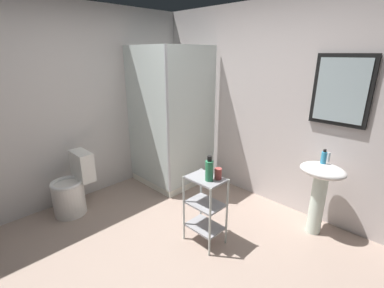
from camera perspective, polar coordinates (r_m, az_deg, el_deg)
ground_plane at (r=2.82m, az=-6.43°, el=-24.15°), size 4.20×4.20×0.02m
wall_back at (r=3.57m, az=16.83°, el=7.45°), size 4.20×0.14×2.50m
wall_left at (r=3.77m, az=-25.28°, el=6.98°), size 0.10×4.20×2.50m
shower_stall at (r=4.06m, az=-4.33°, el=-2.11°), size 0.92×0.92×2.00m
pedestal_sink at (r=3.18m, az=25.46°, el=-7.80°), size 0.46×0.37×0.81m
sink_faucet at (r=3.19m, az=26.91°, el=-2.50°), size 0.03×0.03×0.10m
toilet at (r=3.67m, az=-23.94°, el=-8.68°), size 0.37×0.49×0.76m
storage_cart at (r=2.81m, az=2.80°, el=-12.72°), size 0.38×0.28×0.74m
hand_soap_bottle at (r=3.11m, az=26.07°, el=-2.53°), size 0.06×0.06×0.16m
body_wash_bottle_green at (r=2.58m, az=3.68°, el=-5.49°), size 0.08×0.08×0.25m
rinse_cup at (r=2.63m, az=5.52°, el=-6.27°), size 0.07×0.07×0.11m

